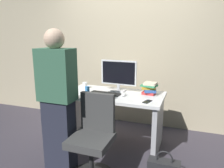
{
  "coord_description": "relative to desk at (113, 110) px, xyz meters",
  "views": [
    {
      "loc": [
        1.0,
        -2.77,
        1.57
      ],
      "look_at": [
        0.0,
        -0.05,
        0.91
      ],
      "focal_mm": 34.6,
      "sensor_mm": 36.0,
      "label": 1
    }
  ],
  "objects": [
    {
      "name": "mouse",
      "position": [
        0.18,
        -0.07,
        0.26
      ],
      "size": [
        0.06,
        0.1,
        0.03
      ],
      "primitive_type": "ellipsoid",
      "color": "white",
      "rests_on": "desk"
    },
    {
      "name": "cell_phone",
      "position": [
        0.53,
        -0.22,
        0.24
      ],
      "size": [
        0.11,
        0.16,
        0.01
      ],
      "primitive_type": "cube",
      "rotation": [
        0.0,
        0.0,
        -0.28
      ],
      "color": "black",
      "rests_on": "desk"
    },
    {
      "name": "ground_plane",
      "position": [
        0.0,
        0.0,
        -0.52
      ],
      "size": [
        9.0,
        9.0,
        0.0
      ],
      "primitive_type": "plane",
      "color": "#3D3842"
    },
    {
      "name": "monitor",
      "position": [
        0.02,
        0.16,
        0.5
      ],
      "size": [
        0.54,
        0.15,
        0.46
      ],
      "color": "silver",
      "rests_on": "desk"
    },
    {
      "name": "cup_near_keyboard",
      "position": [
        -0.36,
        -0.09,
        0.29
      ],
      "size": [
        0.06,
        0.06,
        0.09
      ],
      "primitive_type": "cylinder",
      "color": "#3372B2",
      "rests_on": "desk"
    },
    {
      "name": "cup_by_monitor",
      "position": [
        -0.52,
        0.14,
        0.29
      ],
      "size": [
        0.08,
        0.08,
        0.1
      ],
      "primitive_type": "cylinder",
      "color": "white",
      "rests_on": "desk"
    },
    {
      "name": "desk",
      "position": [
        0.0,
        0.0,
        0.0
      ],
      "size": [
        1.41,
        0.75,
        0.76
      ],
      "color": "white",
      "rests_on": "ground"
    },
    {
      "name": "wall_back",
      "position": [
        0.0,
        0.9,
        0.98
      ],
      "size": [
        6.4,
        0.1,
        3.0
      ],
      "primitive_type": "cube",
      "color": "tan",
      "rests_on": "ground"
    },
    {
      "name": "book_stack",
      "position": [
        0.49,
        0.13,
        0.33
      ],
      "size": [
        0.23,
        0.2,
        0.17
      ],
      "color": "red",
      "rests_on": "desk"
    },
    {
      "name": "person_at_desk",
      "position": [
        -0.38,
        -0.79,
        0.32
      ],
      "size": [
        0.4,
        0.24,
        1.64
      ],
      "color": "#262838",
      "rests_on": "ground"
    },
    {
      "name": "office_chair",
      "position": [
        0.05,
        -0.79,
        -0.09
      ],
      "size": [
        0.52,
        0.52,
        0.94
      ],
      "color": "black",
      "rests_on": "ground"
    },
    {
      "name": "keyboard",
      "position": [
        -0.1,
        -0.06,
        0.25
      ],
      "size": [
        0.44,
        0.15,
        0.02
      ],
      "primitive_type": "cube",
      "rotation": [
        0.0,
        0.0,
        -0.05
      ],
      "color": "#262626",
      "rests_on": "desk"
    }
  ]
}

